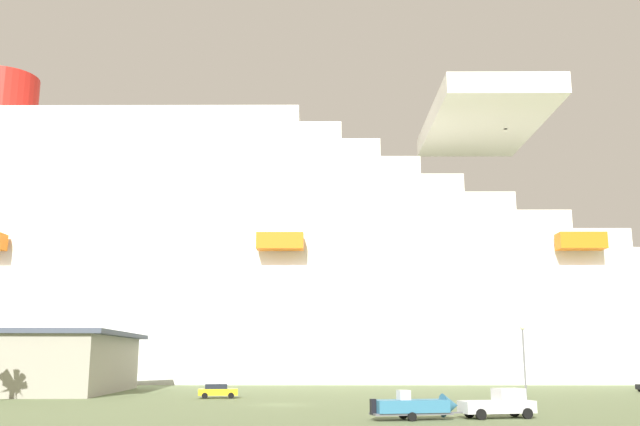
# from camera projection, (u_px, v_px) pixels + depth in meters

# --- Properties ---
(ground_plane) EXTENTS (600.00, 600.00, 0.00)m
(ground_plane) POSITION_uv_depth(u_px,v_px,m) (275.00, 390.00, 97.04)
(ground_plane) COLOR #66754C
(cruise_ship) EXTENTS (264.60, 56.31, 67.82)m
(cruise_ship) POSITION_uv_depth(u_px,v_px,m) (140.00, 277.00, 137.27)
(cruise_ship) COLOR white
(cruise_ship) RESTS_ON ground_plane
(pickup_truck) EXTENTS (5.83, 2.90, 2.20)m
(pickup_truck) POSITION_uv_depth(u_px,v_px,m) (500.00, 404.00, 52.89)
(pickup_truck) COLOR silver
(pickup_truck) RESTS_ON ground_plane
(small_boat_on_trailer) EXTENTS (7.54, 2.74, 2.15)m
(small_boat_on_trailer) POSITION_uv_depth(u_px,v_px,m) (419.00, 406.00, 51.49)
(small_boat_on_trailer) COLOR #595960
(small_boat_on_trailer) RESTS_ON ground_plane
(street_lamp) EXTENTS (0.56, 0.56, 8.02)m
(street_lamp) POSITION_uv_depth(u_px,v_px,m) (524.00, 351.00, 76.18)
(street_lamp) COLOR slate
(street_lamp) RESTS_ON ground_plane
(parked_car_yellow_taxi) EXTENTS (4.49, 2.32, 1.58)m
(parked_car_yellow_taxi) POSITION_uv_depth(u_px,v_px,m) (218.00, 391.00, 78.54)
(parked_car_yellow_taxi) COLOR yellow
(parked_car_yellow_taxi) RESTS_ON ground_plane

